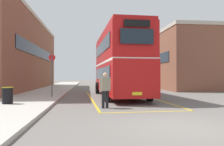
# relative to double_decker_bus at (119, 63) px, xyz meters

# --- Properties ---
(ground_plane) EXTENTS (135.60, 135.60, 0.00)m
(ground_plane) POSITION_rel_double_decker_bus_xyz_m (0.43, 4.35, -2.51)
(ground_plane) COLOR #66605B
(sidewalk_left) EXTENTS (4.00, 57.60, 0.14)m
(sidewalk_left) POSITION_rel_double_decker_bus_xyz_m (-6.07, 6.75, -2.44)
(sidewalk_left) COLOR #B2ADA3
(sidewalk_left) RESTS_ON ground
(brick_building_left) EXTENTS (6.52, 22.58, 7.90)m
(brick_building_left) POSITION_rel_double_decker_bus_xyz_m (-10.86, 9.37, 1.44)
(brick_building_left) COLOR brown
(brick_building_left) RESTS_ON ground
(depot_building_right) EXTENTS (7.54, 16.09, 6.76)m
(depot_building_right) POSITION_rel_double_decker_bus_xyz_m (9.64, 11.82, 0.87)
(depot_building_right) COLOR brown
(depot_building_right) RESTS_ON ground
(double_decker_bus) EXTENTS (3.25, 10.51, 4.75)m
(double_decker_bus) POSITION_rel_double_decker_bus_xyz_m (0.00, 0.00, 0.00)
(double_decker_bus) COLOR black
(double_decker_bus) RESTS_ON ground
(single_deck_bus) EXTENTS (3.58, 9.69, 3.02)m
(single_deck_bus) POSITION_rel_double_decker_bus_xyz_m (2.91, 19.49, -0.87)
(single_deck_bus) COLOR black
(single_deck_bus) RESTS_ON ground
(pedestrian_boarding) EXTENTS (0.53, 0.40, 1.70)m
(pedestrian_boarding) POSITION_rel_double_decker_bus_xyz_m (-1.46, -5.85, -1.53)
(pedestrian_boarding) COLOR black
(pedestrian_boarding) RESTS_ON ground
(litter_bin) EXTENTS (0.55, 0.55, 0.84)m
(litter_bin) POSITION_rel_double_decker_bus_xyz_m (-6.32, -4.77, -1.95)
(litter_bin) COLOR black
(litter_bin) RESTS_ON sidewalk_left
(bus_stop_sign) EXTENTS (0.44, 0.08, 2.85)m
(bus_stop_sign) POSITION_rel_double_decker_bus_xyz_m (-4.68, -1.19, -0.67)
(bus_stop_sign) COLOR #4C4C51
(bus_stop_sign) RESTS_ON sidewalk_left
(bay_marking_yellow) EXTENTS (4.84, 12.59, 0.01)m
(bay_marking_yellow) POSITION_rel_double_decker_bus_xyz_m (0.04, -1.94, -2.51)
(bay_marking_yellow) COLOR gold
(bay_marking_yellow) RESTS_ON ground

